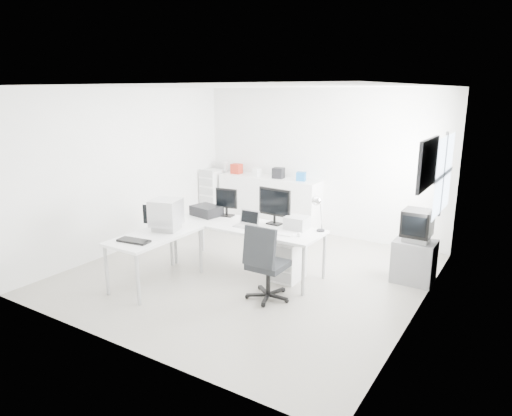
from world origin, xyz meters
The scene contains 30 objects.
floor centered at (0.00, 0.00, 0.00)m, with size 5.00×5.00×0.01m, color beige.
ceiling centered at (0.00, 0.00, 2.80)m, with size 5.00×5.00×0.01m, color white.
back_wall centered at (0.00, 2.50, 1.40)m, with size 5.00×0.02×2.80m, color white.
left_wall centered at (-2.50, 0.00, 1.40)m, with size 0.02×5.00×2.80m, color white.
right_wall centered at (2.50, 0.00, 1.40)m, with size 0.02×5.00×2.80m, color white.
window centered at (2.48, 1.20, 1.60)m, with size 0.02×1.20×1.10m, color white, non-canonical shape.
wall_picture centered at (2.47, 0.10, 1.90)m, with size 0.04×0.90×0.60m, color black, non-canonical shape.
main_desk centered at (-0.09, 0.08, 0.38)m, with size 2.40×0.80×0.75m, color white, non-canonical shape.
side_desk centered at (-0.94, -1.02, 0.38)m, with size 0.70×1.40×0.75m, color white, non-canonical shape.
drawer_pedestal centered at (0.61, 0.13, 0.30)m, with size 0.40×0.50×0.60m, color white.
inkjet_printer centered at (-0.94, 0.18, 0.83)m, with size 0.46×0.36×0.16m, color black.
lcd_monitor_small centered at (-0.64, 0.33, 0.98)m, with size 0.37×0.21×0.47m, color black, non-canonical shape.
lcd_monitor_large centered at (0.26, 0.33, 1.04)m, with size 0.56×0.22×0.58m, color black, non-canonical shape.
laptop centered at (-0.04, -0.02, 0.85)m, with size 0.31×0.32×0.21m, color #B7B7BA, non-canonical shape.
white_keyboard centered at (0.56, -0.07, 0.76)m, with size 0.42×0.13×0.02m, color white.
white_mouse centered at (0.86, -0.02, 0.78)m, with size 0.06×0.06×0.06m, color white.
laser_printer centered at (0.66, 0.30, 0.84)m, with size 0.33×0.28×0.19m, color #A5A5A5.
desk_lamp centered at (1.01, 0.38, 0.98)m, with size 0.15×0.15×0.45m, color silver, non-canonical shape.
crt_monitor centered at (-0.94, -0.77, 0.96)m, with size 0.37×0.37×0.43m, color #B7B7BA, non-canonical shape.
black_keyboard centered at (-0.94, -1.42, 0.77)m, with size 0.46×0.18×0.03m, color black.
office_chair centered at (0.69, -0.60, 0.53)m, with size 0.62×0.62×1.07m, color #26292C, non-canonical shape.
tv_cabinet centered at (2.22, 1.03, 0.31)m, with size 0.58×0.47×0.63m, color slate.
crt_tv centered at (2.22, 1.03, 0.85)m, with size 0.50×0.48×0.45m, color black, non-canonical shape.
sideboard centered at (-0.95, 2.24, 0.53)m, with size 2.13×0.53×1.06m, color white.
clutter_box_a centered at (-1.75, 2.24, 1.16)m, with size 0.20×0.18×0.20m, color #A92818.
clutter_box_b centered at (-1.25, 2.24, 1.14)m, with size 0.15×0.13×0.15m, color white.
clutter_box_c centered at (-0.75, 2.24, 1.17)m, with size 0.21×0.19×0.21m, color black.
clutter_box_d centered at (-0.25, 2.24, 1.15)m, with size 0.17×0.15×0.17m, color #175DA1.
clutter_bottle centered at (-2.05, 2.28, 1.17)m, with size 0.07×0.07×0.22m, color white.
filing_cabinet centered at (-2.28, 2.10, 0.55)m, with size 0.39×0.46×1.10m, color white.
Camera 1 is at (3.58, -5.53, 2.74)m, focal length 32.00 mm.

